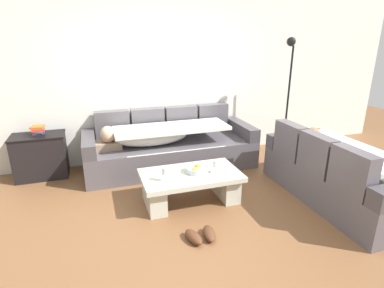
{
  "coord_description": "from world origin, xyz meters",
  "views": [
    {
      "loc": [
        -0.95,
        -2.77,
        1.93
      ],
      "look_at": [
        0.3,
        1.04,
        0.55
      ],
      "focal_mm": 28.83,
      "sensor_mm": 36.0,
      "label": 1
    }
  ],
  "objects": [
    {
      "name": "wine_glass_near_left",
      "position": [
        -0.24,
        0.37,
        0.5
      ],
      "size": [
        0.07,
        0.07,
        0.17
      ],
      "color": "silver",
      "rests_on": "coffee_table"
    },
    {
      "name": "side_cabinet",
      "position": [
        -1.73,
        1.85,
        0.32
      ],
      "size": [
        0.72,
        0.44,
        0.64
      ],
      "color": "black",
      "rests_on": "ground_plane"
    },
    {
      "name": "back_wall",
      "position": [
        0.0,
        2.15,
        1.35
      ],
      "size": [
        9.0,
        0.1,
        2.7
      ],
      "primitive_type": "cube",
      "color": "white",
      "rests_on": "ground_plane"
    },
    {
      "name": "open_magazine",
      "position": [
        0.43,
        0.52,
        0.39
      ],
      "size": [
        0.33,
        0.29,
        0.01
      ],
      "primitive_type": "cube",
      "rotation": [
        0.0,
        0.0,
        -0.31
      ],
      "color": "white",
      "rests_on": "coffee_table"
    },
    {
      "name": "floor_lamp",
      "position": [
        2.13,
        1.55,
        1.12
      ],
      "size": [
        0.33,
        0.31,
        1.95
      ],
      "color": "black",
      "rests_on": "ground_plane"
    },
    {
      "name": "pair_of_shoes",
      "position": [
        -0.03,
        -0.29,
        0.04
      ],
      "size": [
        0.34,
        0.29,
        0.09
      ],
      "color": "#59331E",
      "rests_on": "ground_plane"
    },
    {
      "name": "ground_plane",
      "position": [
        0.0,
        0.0,
        0.0
      ],
      "size": [
        14.0,
        14.0,
        0.0
      ],
      "primitive_type": "plane",
      "color": "brown"
    },
    {
      "name": "couch_near_window",
      "position": [
        1.85,
        -0.01,
        0.34
      ],
      "size": [
        0.92,
        1.95,
        0.88
      ],
      "rotation": [
        0.0,
        0.0,
        1.57
      ],
      "color": "#575259",
      "rests_on": "ground_plane"
    },
    {
      "name": "coffee_table",
      "position": [
        0.1,
        0.49,
        0.24
      ],
      "size": [
        1.2,
        0.68,
        0.38
      ],
      "color": "beige",
      "rests_on": "ground_plane"
    },
    {
      "name": "book_stack_on_cabinet",
      "position": [
        -1.71,
        1.84,
        0.71
      ],
      "size": [
        0.19,
        0.22,
        0.13
      ],
      "color": "black",
      "rests_on": "side_cabinet"
    },
    {
      "name": "fruit_bowl",
      "position": [
        0.18,
        0.49,
        0.42
      ],
      "size": [
        0.28,
        0.28,
        0.1
      ],
      "color": "silver",
      "rests_on": "coffee_table"
    },
    {
      "name": "couch_along_wall",
      "position": [
        0.1,
        1.63,
        0.33
      ],
      "size": [
        2.57,
        0.92,
        0.88
      ],
      "color": "#575259",
      "rests_on": "ground_plane"
    },
    {
      "name": "wine_glass_near_right",
      "position": [
        0.38,
        0.4,
        0.5
      ],
      "size": [
        0.07,
        0.07,
        0.17
      ],
      "color": "silver",
      "rests_on": "coffee_table"
    }
  ]
}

